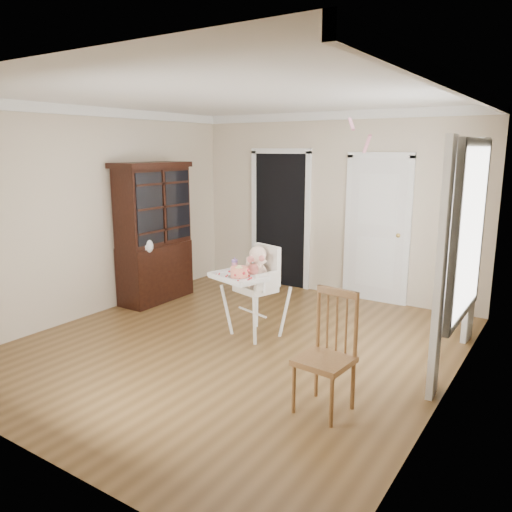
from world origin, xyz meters
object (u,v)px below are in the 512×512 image
Objects in this scene: high_chair at (255,280)px; sippy_cup at (235,265)px; dining_chair at (326,356)px; china_cabinet at (154,233)px; cake at (239,272)px.

sippy_cup is at bearing -153.81° from high_chair.
sippy_cup is 2.04m from dining_chair.
sippy_cup is (-0.26, -0.04, 0.16)m from high_chair.
dining_chair is (1.70, -1.07, -0.35)m from sippy_cup.
china_cabinet is at bearing 161.34° from dining_chair.
high_chair is at bearing -11.41° from china_cabinet.
cake is 0.29m from sippy_cup.
china_cabinet is (-2.00, 0.40, 0.32)m from high_chair.
china_cabinet reaches higher than dining_chair.
high_chair is at bearing 77.53° from cake.
china_cabinet is at bearing 165.53° from sippy_cup.
china_cabinet reaches higher than high_chair.
cake is 1.76m from dining_chair.
cake is at bearing -44.27° from sippy_cup.
high_chair is 2.06m from china_cabinet.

